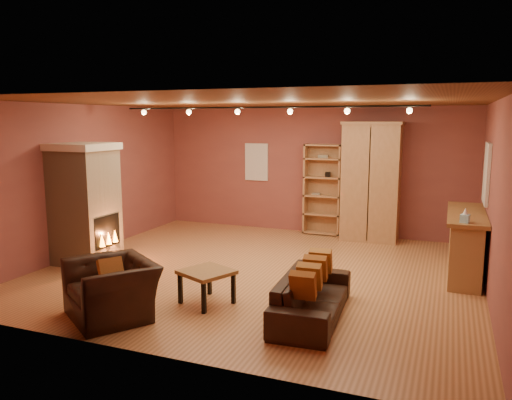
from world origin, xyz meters
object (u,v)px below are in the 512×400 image
at_px(fireplace, 85,204).
at_px(loveseat, 312,288).
at_px(armoire, 371,182).
at_px(armchair, 111,280).
at_px(bar_counter, 465,243).
at_px(bookcase, 323,189).
at_px(coffee_table, 207,275).

bearing_deg(fireplace, loveseat, -12.73).
height_order(armoire, armchair, armoire).
bearing_deg(bar_counter, armoire, 134.26).
xyz_separation_m(fireplace, bar_counter, (6.24, 1.67, -0.53)).
xyz_separation_m(bar_counter, armchair, (-4.25, -3.59, -0.04)).
height_order(fireplace, bookcase, fireplace).
bearing_deg(armchair, fireplace, 170.45).
distance_m(armoire, armchair, 6.02).
xyz_separation_m(fireplace, loveseat, (4.39, -0.99, -0.68)).
relative_size(fireplace, coffee_table, 2.57).
xyz_separation_m(fireplace, armchair, (1.99, -1.92, -0.57)).
bearing_deg(armoire, armchair, -114.02).
bearing_deg(bar_counter, bookcase, 144.30).
relative_size(bar_counter, loveseat, 1.13).
xyz_separation_m(bookcase, coffee_table, (-0.45, -4.80, -0.61)).
distance_m(armchair, coffee_table, 1.27).
distance_m(fireplace, coffee_table, 3.16).
bearing_deg(bookcase, armoire, -11.10).
bearing_deg(coffee_table, fireplace, 160.06).
relative_size(armoire, coffee_table, 3.01).
xyz_separation_m(bookcase, bar_counter, (2.88, -2.07, -0.49)).
relative_size(fireplace, armchair, 1.58).
bearing_deg(armoire, loveseat, -90.43).
bearing_deg(bookcase, coffee_table, -95.31).
distance_m(bookcase, armoire, 1.11).
distance_m(loveseat, armchair, 2.58).
bearing_deg(armchair, coffee_table, 77.85).
xyz_separation_m(bar_counter, coffee_table, (-3.33, -2.73, -0.12)).
bearing_deg(bar_counter, fireplace, -165.01).
bearing_deg(bar_counter, loveseat, -124.79).
distance_m(fireplace, bookcase, 5.03).
bearing_deg(bookcase, bar_counter, -35.70).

